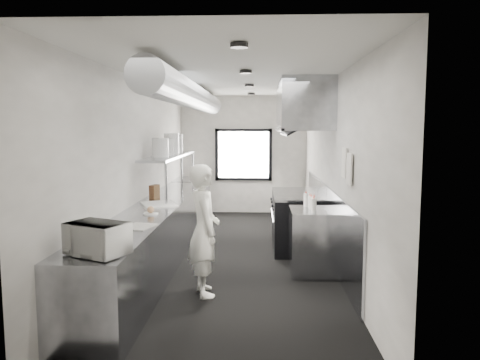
# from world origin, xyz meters

# --- Properties ---
(floor) EXTENTS (3.00, 8.00, 0.01)m
(floor) POSITION_xyz_m (0.00, 0.00, 0.00)
(floor) COLOR black
(floor) RESTS_ON ground
(ceiling) EXTENTS (3.00, 8.00, 0.01)m
(ceiling) POSITION_xyz_m (0.00, 0.00, 2.80)
(ceiling) COLOR silver
(ceiling) RESTS_ON wall_back
(wall_back) EXTENTS (3.00, 0.02, 2.80)m
(wall_back) POSITION_xyz_m (0.00, 4.00, 1.40)
(wall_back) COLOR silver
(wall_back) RESTS_ON floor
(wall_front) EXTENTS (3.00, 0.02, 2.80)m
(wall_front) POSITION_xyz_m (0.00, -4.00, 1.40)
(wall_front) COLOR silver
(wall_front) RESTS_ON floor
(wall_left) EXTENTS (0.02, 8.00, 2.80)m
(wall_left) POSITION_xyz_m (-1.50, 0.00, 1.40)
(wall_left) COLOR silver
(wall_left) RESTS_ON floor
(wall_right) EXTENTS (0.02, 8.00, 2.80)m
(wall_right) POSITION_xyz_m (1.50, 0.00, 1.40)
(wall_right) COLOR silver
(wall_right) RESTS_ON floor
(wall_cladding) EXTENTS (0.03, 5.50, 1.10)m
(wall_cladding) POSITION_xyz_m (1.48, 0.30, 0.55)
(wall_cladding) COLOR gray
(wall_cladding) RESTS_ON wall_right
(hvac_duct) EXTENTS (0.40, 6.40, 0.40)m
(hvac_duct) POSITION_xyz_m (-0.70, 0.40, 2.55)
(hvac_duct) COLOR #92959A
(hvac_duct) RESTS_ON ceiling
(service_window) EXTENTS (1.36, 0.05, 1.25)m
(service_window) POSITION_xyz_m (0.00, 3.96, 1.40)
(service_window) COLOR white
(service_window) RESTS_ON wall_back
(exhaust_hood) EXTENTS (0.81, 2.20, 0.88)m
(exhaust_hood) POSITION_xyz_m (1.10, 0.70, 2.39)
(exhaust_hood) COLOR gray
(exhaust_hood) RESTS_ON ceiling
(prep_counter) EXTENTS (0.70, 6.00, 0.90)m
(prep_counter) POSITION_xyz_m (-1.15, -0.50, 0.45)
(prep_counter) COLOR gray
(prep_counter) RESTS_ON floor
(pass_shelf) EXTENTS (0.45, 3.00, 0.68)m
(pass_shelf) POSITION_xyz_m (-1.19, 1.00, 1.54)
(pass_shelf) COLOR gray
(pass_shelf) RESTS_ON prep_counter
(range) EXTENTS (0.88, 1.60, 0.94)m
(range) POSITION_xyz_m (1.04, 0.70, 0.47)
(range) COLOR black
(range) RESTS_ON floor
(bottle_station) EXTENTS (0.65, 0.80, 0.90)m
(bottle_station) POSITION_xyz_m (1.15, -0.70, 0.45)
(bottle_station) COLOR gray
(bottle_station) RESTS_ON floor
(far_work_table) EXTENTS (0.70, 1.20, 0.90)m
(far_work_table) POSITION_xyz_m (-1.15, 3.20, 0.45)
(far_work_table) COLOR gray
(far_work_table) RESTS_ON floor
(notice_sheet_a) EXTENTS (0.02, 0.28, 0.38)m
(notice_sheet_a) POSITION_xyz_m (1.47, -1.20, 1.60)
(notice_sheet_a) COLOR silver
(notice_sheet_a) RESTS_ON wall_right
(notice_sheet_b) EXTENTS (0.02, 0.28, 0.38)m
(notice_sheet_b) POSITION_xyz_m (1.47, -1.55, 1.55)
(notice_sheet_b) COLOR silver
(notice_sheet_b) RESTS_ON wall_right
(line_cook) EXTENTS (0.55, 0.68, 1.61)m
(line_cook) POSITION_xyz_m (-0.29, -1.65, 0.81)
(line_cook) COLOR white
(line_cook) RESTS_ON floor
(microwave) EXTENTS (0.60, 0.55, 0.29)m
(microwave) POSITION_xyz_m (-1.08, -3.15, 1.05)
(microwave) COLOR silver
(microwave) RESTS_ON prep_counter
(deli_tub_a) EXTENTS (0.17, 0.17, 0.11)m
(deli_tub_a) POSITION_xyz_m (-1.26, -2.75, 0.95)
(deli_tub_a) COLOR beige
(deli_tub_a) RESTS_ON prep_counter
(deli_tub_b) EXTENTS (0.16, 0.16, 0.10)m
(deli_tub_b) POSITION_xyz_m (-1.33, -2.20, 0.95)
(deli_tub_b) COLOR beige
(deli_tub_b) RESTS_ON prep_counter
(newspaper) EXTENTS (0.39, 0.44, 0.01)m
(newspaper) POSITION_xyz_m (-1.01, -1.95, 0.90)
(newspaper) COLOR silver
(newspaper) RESTS_ON prep_counter
(small_plate) EXTENTS (0.26, 0.26, 0.02)m
(small_plate) POSITION_xyz_m (-1.06, -1.16, 0.91)
(small_plate) COLOR silver
(small_plate) RESTS_ON prep_counter
(pastry) EXTENTS (0.09, 0.09, 0.09)m
(pastry) POSITION_xyz_m (-1.06, -1.16, 0.96)
(pastry) COLOR tan
(pastry) RESTS_ON small_plate
(cutting_board) EXTENTS (0.67, 0.75, 0.02)m
(cutting_board) POSITION_xyz_m (-1.11, -0.40, 0.91)
(cutting_board) COLOR silver
(cutting_board) RESTS_ON prep_counter
(knife_block) EXTENTS (0.15, 0.22, 0.22)m
(knife_block) POSITION_xyz_m (-1.32, 0.26, 1.01)
(knife_block) COLOR brown
(knife_block) RESTS_ON prep_counter
(plate_stack_a) EXTENTS (0.29, 0.29, 0.31)m
(plate_stack_a) POSITION_xyz_m (-1.23, 0.32, 1.72)
(plate_stack_a) COLOR silver
(plate_stack_a) RESTS_ON pass_shelf
(plate_stack_b) EXTENTS (0.23, 0.23, 0.29)m
(plate_stack_b) POSITION_xyz_m (-1.19, 0.75, 1.71)
(plate_stack_b) COLOR silver
(plate_stack_b) RESTS_ON pass_shelf
(plate_stack_c) EXTENTS (0.29, 0.29, 0.38)m
(plate_stack_c) POSITION_xyz_m (-1.19, 1.10, 1.76)
(plate_stack_c) COLOR silver
(plate_stack_c) RESTS_ON pass_shelf
(plate_stack_d) EXTENTS (0.25, 0.25, 0.35)m
(plate_stack_d) POSITION_xyz_m (-1.21, 1.80, 1.74)
(plate_stack_d) COLOR silver
(plate_stack_d) RESTS_ON pass_shelf
(squeeze_bottle_a) EXTENTS (0.07, 0.07, 0.20)m
(squeeze_bottle_a) POSITION_xyz_m (1.11, -0.97, 1.00)
(squeeze_bottle_a) COLOR silver
(squeeze_bottle_a) RESTS_ON bottle_station
(squeeze_bottle_b) EXTENTS (0.09, 0.09, 0.20)m
(squeeze_bottle_b) POSITION_xyz_m (1.14, -0.82, 1.00)
(squeeze_bottle_b) COLOR silver
(squeeze_bottle_b) RESTS_ON bottle_station
(squeeze_bottle_c) EXTENTS (0.07, 0.07, 0.18)m
(squeeze_bottle_c) POSITION_xyz_m (1.12, -0.67, 0.99)
(squeeze_bottle_c) COLOR silver
(squeeze_bottle_c) RESTS_ON bottle_station
(squeeze_bottle_d) EXTENTS (0.08, 0.08, 0.17)m
(squeeze_bottle_d) POSITION_xyz_m (1.11, -0.53, 0.99)
(squeeze_bottle_d) COLOR silver
(squeeze_bottle_d) RESTS_ON bottle_station
(squeeze_bottle_e) EXTENTS (0.08, 0.08, 0.20)m
(squeeze_bottle_e) POSITION_xyz_m (1.06, -0.45, 1.00)
(squeeze_bottle_e) COLOR silver
(squeeze_bottle_e) RESTS_ON bottle_station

